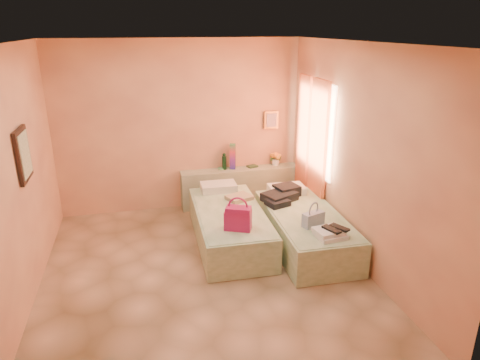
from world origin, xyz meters
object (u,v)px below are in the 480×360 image
Objects in this scene: towel_stack at (330,233)px; flower_vase at (276,158)px; bed_right at (305,229)px; headboard_ledge at (240,186)px; blue_handbag at (313,219)px; water_bottle at (224,162)px; magenta_handbag at (238,218)px; green_book at (252,166)px; bed_left at (230,226)px.

flower_vase is at bearing 87.54° from towel_stack.
headboard_ledge is at bearing 108.74° from bed_right.
blue_handbag is 0.36m from towel_stack.
towel_stack is at bearing -94.90° from blue_handbag.
water_bottle is at bearing 89.96° from blue_handbag.
blue_handbag is (-0.19, -2.15, -0.19)m from flower_vase.
bed_right is 1.14m from magenta_handbag.
water_bottle is at bearing 171.77° from headboard_ledge.
headboard_ledge is at bearing 170.85° from green_book.
headboard_ledge is at bearing -174.76° from flower_vase.
green_book is (0.50, 0.00, -0.12)m from water_bottle.
water_bottle is 0.51m from green_book.
bed_right is at bearing -65.42° from water_bottle.
water_bottle is at bearing 82.63° from bed_left.
green_book is at bearing 10.73° from headboard_ledge.
green_book is at bearing -177.71° from flower_vase.
flower_vase reaches higher than headboard_ledge.
green_book is (0.72, 1.39, 0.41)m from bed_left.
water_bottle is (-0.80, 1.74, 0.53)m from bed_right.
water_bottle is at bearing 116.15° from bed_right.
flower_vase is (0.13, 1.76, 0.54)m from bed_right.
headboard_ledge is 7.65× the size of water_bottle.
blue_handbag reaches higher than towel_stack.
bed_left is 1.00× the size of bed_right.
bed_right is at bearing -72.84° from headboard_ledge.
bed_left is 7.47× the size of water_bottle.
flower_vase is (0.43, 0.02, 0.12)m from green_book.
magenta_handbag is (-0.51, -1.95, 0.33)m from headboard_ledge.
towel_stack is (0.09, -0.35, -0.04)m from blue_handbag.
bed_left is at bearing -137.18° from green_book.
water_bottle is 1.55× the size of green_book.
bed_left is at bearing -109.95° from headboard_ledge.
bed_left is 1.89m from flower_vase.
headboard_ledge is 0.41m from green_book.
water_bottle reaches higher than magenta_handbag.
bed_left is at bearing 162.25° from bed_right.
blue_handbag reaches higher than bed_left.
water_bottle is 0.91× the size of blue_handbag.
headboard_ledge is 5.86× the size of towel_stack.
towel_stack is (0.03, -0.74, 0.30)m from bed_right.
flower_vase is at bearing 1.32° from water_bottle.
bed_right is at bearing -94.37° from flower_vase.
green_book is at bearing 77.24° from blue_handbag.
blue_handbag is at bearing -97.16° from bed_right.
green_book is at bearing 93.33° from magenta_handbag.
bed_left is at bearing -129.23° from flower_vase.
bed_left is (-0.49, -1.34, -0.08)m from headboard_ledge.
bed_left is 5.95× the size of magenta_handbag.
towel_stack is at bearing -86.29° from bed_right.
magenta_handbag is 0.99m from blue_handbag.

